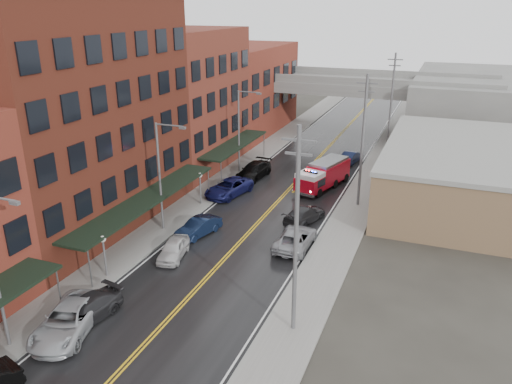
% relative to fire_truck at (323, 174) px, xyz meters
% --- Properties ---
extents(road, '(11.00, 160.00, 0.02)m').
position_rel_fire_truck_xyz_m(road, '(-2.97, -8.46, -1.44)').
color(road, black).
rests_on(road, ground).
extents(sidewalk_left, '(3.00, 160.00, 0.15)m').
position_rel_fire_truck_xyz_m(sidewalk_left, '(-10.27, -8.46, -1.38)').
color(sidewalk_left, slate).
rests_on(sidewalk_left, ground).
extents(sidewalk_right, '(3.00, 160.00, 0.15)m').
position_rel_fire_truck_xyz_m(sidewalk_right, '(4.33, -8.46, -1.38)').
color(sidewalk_right, slate).
rests_on(sidewalk_right, ground).
extents(curb_left, '(0.30, 160.00, 0.15)m').
position_rel_fire_truck_xyz_m(curb_left, '(-8.62, -8.46, -1.38)').
color(curb_left, gray).
rests_on(curb_left, ground).
extents(curb_right, '(0.30, 160.00, 0.15)m').
position_rel_fire_truck_xyz_m(curb_right, '(2.68, -8.46, -1.38)').
color(curb_right, gray).
rests_on(curb_right, ground).
extents(brick_building_b, '(9.00, 20.00, 18.00)m').
position_rel_fire_truck_xyz_m(brick_building_b, '(-16.27, -15.46, 7.55)').
color(brick_building_b, '#4C2014').
rests_on(brick_building_b, ground).
extents(brick_building_c, '(9.00, 15.00, 15.00)m').
position_rel_fire_truck_xyz_m(brick_building_c, '(-16.27, 2.04, 6.05)').
color(brick_building_c, maroon).
rests_on(brick_building_c, ground).
extents(brick_building_far, '(9.00, 20.00, 12.00)m').
position_rel_fire_truck_xyz_m(brick_building_far, '(-16.27, 19.54, 4.55)').
color(brick_building_far, maroon).
rests_on(brick_building_far, ground).
extents(tan_building, '(14.00, 22.00, 5.00)m').
position_rel_fire_truck_xyz_m(tan_building, '(13.03, 1.54, 1.05)').
color(tan_building, olive).
rests_on(tan_building, ground).
extents(right_far_block, '(18.00, 30.00, 8.00)m').
position_rel_fire_truck_xyz_m(right_far_block, '(15.03, 31.54, 2.55)').
color(right_far_block, slate).
rests_on(right_far_block, ground).
extents(awning_1, '(2.60, 18.00, 3.09)m').
position_rel_fire_truck_xyz_m(awning_1, '(-10.46, -15.46, 1.54)').
color(awning_1, black).
rests_on(awning_1, ground).
extents(awning_2, '(2.60, 13.00, 3.09)m').
position_rel_fire_truck_xyz_m(awning_2, '(-10.46, 2.04, 1.53)').
color(awning_2, black).
rests_on(awning_2, ground).
extents(globe_lamp_1, '(0.44, 0.44, 3.12)m').
position_rel_fire_truck_xyz_m(globe_lamp_1, '(-9.37, -22.46, 0.86)').
color(globe_lamp_1, '#59595B').
rests_on(globe_lamp_1, ground).
extents(globe_lamp_2, '(0.44, 0.44, 3.12)m').
position_rel_fire_truck_xyz_m(globe_lamp_2, '(-9.37, -8.46, 0.86)').
color(globe_lamp_2, '#59595B').
rests_on(globe_lamp_2, ground).
extents(street_lamp_1, '(2.64, 0.22, 9.00)m').
position_rel_fire_truck_xyz_m(street_lamp_1, '(-9.52, -14.46, 3.73)').
color(street_lamp_1, '#59595B').
rests_on(street_lamp_1, ground).
extents(street_lamp_2, '(2.64, 0.22, 9.00)m').
position_rel_fire_truck_xyz_m(street_lamp_2, '(-9.52, 1.54, 3.73)').
color(street_lamp_2, '#59595B').
rests_on(street_lamp_2, ground).
extents(utility_pole_0, '(1.80, 0.24, 12.00)m').
position_rel_fire_truck_xyz_m(utility_pole_0, '(4.23, -23.46, 4.85)').
color(utility_pole_0, '#59595B').
rests_on(utility_pole_0, ground).
extents(utility_pole_1, '(1.80, 0.24, 12.00)m').
position_rel_fire_truck_xyz_m(utility_pole_1, '(4.23, -3.46, 4.85)').
color(utility_pole_1, '#59595B').
rests_on(utility_pole_1, ground).
extents(utility_pole_2, '(1.80, 0.24, 12.00)m').
position_rel_fire_truck_xyz_m(utility_pole_2, '(4.23, 16.54, 4.85)').
color(utility_pole_2, '#59595B').
rests_on(utility_pole_2, ground).
extents(overpass, '(40.00, 10.00, 7.50)m').
position_rel_fire_truck_xyz_m(overpass, '(-2.97, 23.54, 4.53)').
color(overpass, slate).
rests_on(overpass, ground).
extents(fire_truck, '(4.41, 7.70, 2.68)m').
position_rel_fire_truck_xyz_m(fire_truck, '(0.00, 0.00, 0.00)').
color(fire_truck, '#A40717').
rests_on(fire_truck, ground).
extents(parked_car_left_2, '(4.00, 6.22, 1.60)m').
position_rel_fire_truck_xyz_m(parked_car_left_2, '(-7.57, -28.26, -0.66)').
color(parked_car_left_2, '#A2A5AA').
rests_on(parked_car_left_2, ground).
extents(parked_car_left_3, '(2.83, 5.24, 1.44)m').
position_rel_fire_truck_xyz_m(parked_car_left_3, '(-7.38, -27.16, -0.73)').
color(parked_car_left_3, '#262628').
rests_on(parked_car_left_3, ground).
extents(parked_car_left_4, '(2.37, 4.22, 1.35)m').
position_rel_fire_truck_xyz_m(parked_car_left_4, '(-6.57, -18.28, -0.78)').
color(parked_car_left_4, silver).
rests_on(parked_car_left_4, ground).
extents(parked_car_left_5, '(2.58, 4.52, 1.41)m').
position_rel_fire_truck_xyz_m(parked_car_left_5, '(-6.57, -14.31, -0.75)').
color(parked_car_left_5, black).
rests_on(parked_car_left_5, ground).
extents(parked_car_left_6, '(3.72, 6.00, 1.55)m').
position_rel_fire_truck_xyz_m(parked_car_left_6, '(-7.97, -5.26, -0.68)').
color(parked_car_left_6, '#131548').
rests_on(parked_car_left_6, ground).
extents(parked_car_left_7, '(2.70, 5.69, 1.60)m').
position_rel_fire_truck_xyz_m(parked_car_left_7, '(-7.60, 0.38, -0.65)').
color(parked_car_left_7, black).
rests_on(parked_car_left_7, ground).
extents(parked_car_right_0, '(2.45, 5.29, 1.47)m').
position_rel_fire_truck_xyz_m(parked_car_right_0, '(1.27, -13.44, -0.72)').
color(parked_car_right_0, gray).
rests_on(parked_car_right_0, ground).
extents(parked_car_right_1, '(3.17, 5.05, 1.36)m').
position_rel_fire_truck_xyz_m(parked_car_right_1, '(0.63, -8.66, -0.77)').
color(parked_car_right_1, black).
rests_on(parked_car_right_1, ground).
extents(parked_car_right_2, '(2.75, 4.19, 1.33)m').
position_rel_fire_truck_xyz_m(parked_car_right_2, '(0.63, 5.21, -0.79)').
color(parked_car_right_2, silver).
rests_on(parked_car_right_2, ground).
extents(parked_car_right_3, '(2.17, 4.32, 1.36)m').
position_rel_fire_truck_xyz_m(parked_car_right_3, '(1.03, 9.71, -0.77)').
color(parked_car_right_3, black).
rests_on(parked_car_right_3, ground).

